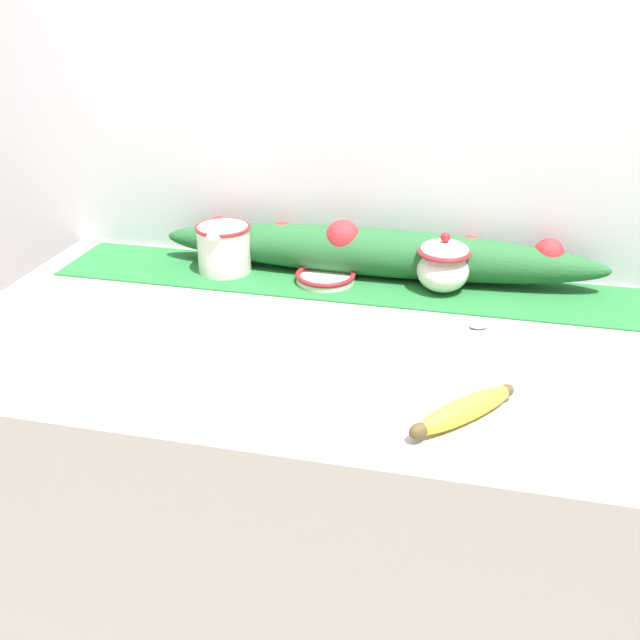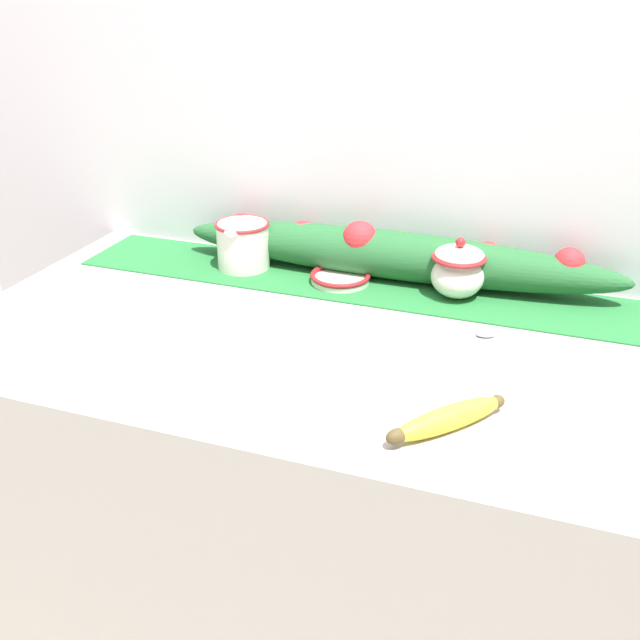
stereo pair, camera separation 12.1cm
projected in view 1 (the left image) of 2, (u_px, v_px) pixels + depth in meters
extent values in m
cube|color=#B7B2AD|center=(345.00, 535.00, 1.47)|extent=(1.46, 0.71, 0.92)
cube|color=silver|center=(386.00, 134.00, 1.47)|extent=(2.26, 0.04, 2.40)
cube|color=#236B33|center=(371.00, 284.00, 1.48)|extent=(1.34, 0.20, 0.00)
cylinder|color=white|center=(224.00, 249.00, 1.52)|extent=(0.11, 0.11, 0.10)
torus|color=#A31E23|center=(223.00, 227.00, 1.50)|extent=(0.12, 0.12, 0.01)
torus|color=white|center=(234.00, 235.00, 1.57)|extent=(0.05, 0.01, 0.05)
ellipsoid|color=white|center=(214.00, 237.00, 1.45)|extent=(0.03, 0.02, 0.02)
ellipsoid|color=white|center=(443.00, 271.00, 1.43)|extent=(0.10, 0.10, 0.08)
torus|color=#A31E23|center=(444.00, 252.00, 1.41)|extent=(0.11, 0.11, 0.01)
ellipsoid|color=white|center=(445.00, 249.00, 1.41)|extent=(0.10, 0.10, 0.03)
sphere|color=#A31E23|center=(446.00, 237.00, 1.40)|extent=(0.02, 0.02, 0.02)
cylinder|color=white|center=(325.00, 279.00, 1.48)|extent=(0.12, 0.12, 0.01)
torus|color=#A31E23|center=(325.00, 275.00, 1.48)|extent=(0.13, 0.13, 0.01)
ellipsoid|color=yellow|center=(465.00, 410.00, 1.03)|extent=(0.16, 0.17, 0.04)
ellipsoid|color=brown|center=(419.00, 431.00, 0.98)|extent=(0.04, 0.04, 0.02)
ellipsoid|color=brown|center=(506.00, 391.00, 1.07)|extent=(0.03, 0.03, 0.02)
cube|color=#B7B7BC|center=(428.00, 330.00, 1.29)|extent=(0.14, 0.06, 0.00)
ellipsoid|color=#B7B7BC|center=(479.00, 325.00, 1.30)|extent=(0.04, 0.04, 0.01)
ellipsoid|color=#235B2D|center=(376.00, 252.00, 1.50)|extent=(0.94, 0.11, 0.10)
sphere|color=red|center=(220.00, 230.00, 1.56)|extent=(0.06, 0.06, 0.06)
sphere|color=red|center=(283.00, 235.00, 1.54)|extent=(0.06, 0.06, 0.06)
sphere|color=red|center=(343.00, 237.00, 1.49)|extent=(0.07, 0.07, 0.07)
sphere|color=red|center=(409.00, 246.00, 1.48)|extent=(0.06, 0.06, 0.06)
sphere|color=red|center=(469.00, 248.00, 1.46)|extent=(0.05, 0.05, 0.05)
sphere|color=red|center=(549.00, 253.00, 1.42)|extent=(0.06, 0.06, 0.06)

